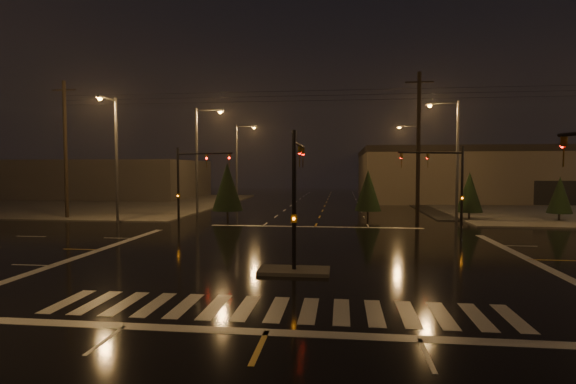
# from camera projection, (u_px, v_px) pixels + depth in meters

# --- Properties ---
(ground) EXTENTS (140.00, 140.00, 0.00)m
(ground) POSITION_uv_depth(u_px,v_px,m) (302.00, 254.00, 22.95)
(ground) COLOR black
(ground) RESTS_ON ground
(sidewalk_nw) EXTENTS (36.00, 36.00, 0.12)m
(sidewalk_nw) POSITION_uv_depth(u_px,v_px,m) (85.00, 203.00, 56.26)
(sidewalk_nw) COLOR #47443F
(sidewalk_nw) RESTS_ON ground
(median_island) EXTENTS (3.00, 1.60, 0.15)m
(median_island) POSITION_uv_depth(u_px,v_px,m) (294.00, 271.00, 18.98)
(median_island) COLOR #47443F
(median_island) RESTS_ON ground
(crosswalk) EXTENTS (15.00, 2.60, 0.01)m
(crosswalk) POSITION_uv_depth(u_px,v_px,m) (277.00, 309.00, 14.02)
(crosswalk) COLOR beige
(crosswalk) RESTS_ON ground
(stop_bar_near) EXTENTS (16.00, 0.50, 0.01)m
(stop_bar_near) POSITION_uv_depth(u_px,v_px,m) (266.00, 332.00, 12.04)
(stop_bar_near) COLOR beige
(stop_bar_near) RESTS_ON ground
(stop_bar_far) EXTENTS (16.00, 0.50, 0.01)m
(stop_bar_far) POSITION_uv_depth(u_px,v_px,m) (315.00, 227.00, 33.85)
(stop_bar_far) COLOR beige
(stop_bar_far) RESTS_ON ground
(retail_building) EXTENTS (60.20, 28.30, 7.20)m
(retail_building) POSITION_uv_depth(u_px,v_px,m) (574.00, 172.00, 64.17)
(retail_building) COLOR #766854
(retail_building) RESTS_ON ground
(commercial_block) EXTENTS (30.00, 18.00, 5.60)m
(commercial_block) POSITION_uv_depth(u_px,v_px,m) (99.00, 179.00, 68.61)
(commercial_block) COLOR #413C39
(commercial_block) RESTS_ON ground
(signal_mast_median) EXTENTS (0.25, 4.59, 6.00)m
(signal_mast_median) POSITION_uv_depth(u_px,v_px,m) (296.00, 183.00, 19.71)
(signal_mast_median) COLOR black
(signal_mast_median) RESTS_ON ground
(signal_mast_ne) EXTENTS (4.84, 1.86, 6.00)m
(signal_mast_ne) POSITION_uv_depth(u_px,v_px,m) (449.00, 177.00, 31.67)
(signal_mast_ne) COLOR black
(signal_mast_ne) RESTS_ON ground
(signal_mast_nw) EXTENTS (4.84, 1.86, 6.00)m
(signal_mast_nw) POSITION_uv_depth(u_px,v_px,m) (189.00, 177.00, 33.93)
(signal_mast_nw) COLOR black
(signal_mast_nw) RESTS_ON ground
(streetlight_1) EXTENTS (2.77, 0.32, 10.00)m
(streetlight_1) POSITION_uv_depth(u_px,v_px,m) (200.00, 153.00, 41.82)
(streetlight_1) COLOR #38383A
(streetlight_1) RESTS_ON ground
(streetlight_2) EXTENTS (2.77, 0.32, 10.00)m
(streetlight_2) POSITION_uv_depth(u_px,v_px,m) (239.00, 158.00, 57.69)
(streetlight_2) COLOR #38383A
(streetlight_2) RESTS_ON ground
(streetlight_3) EXTENTS (2.77, 0.32, 10.00)m
(streetlight_3) POSITION_uv_depth(u_px,v_px,m) (454.00, 152.00, 37.18)
(streetlight_3) COLOR #38383A
(streetlight_3) RESTS_ON ground
(streetlight_4) EXTENTS (2.77, 0.32, 10.00)m
(streetlight_4) POSITION_uv_depth(u_px,v_px,m) (415.00, 157.00, 57.01)
(streetlight_4) COLOR #38383A
(streetlight_4) RESTS_ON ground
(streetlight_5) EXTENTS (0.32, 2.77, 10.00)m
(streetlight_5) POSITION_uv_depth(u_px,v_px,m) (114.00, 151.00, 35.64)
(streetlight_5) COLOR #38383A
(streetlight_5) RESTS_ON ground
(utility_pole_0) EXTENTS (2.20, 0.32, 12.00)m
(utility_pole_0) POSITION_uv_depth(u_px,v_px,m) (65.00, 149.00, 39.13)
(utility_pole_0) COLOR black
(utility_pole_0) RESTS_ON ground
(utility_pole_1) EXTENTS (2.20, 0.32, 12.00)m
(utility_pole_1) POSITION_uv_depth(u_px,v_px,m) (418.00, 147.00, 35.56)
(utility_pole_1) COLOR black
(utility_pole_1) RESTS_ON ground
(conifer_0) EXTENTS (2.18, 2.18, 4.11)m
(conifer_0) POSITION_uv_depth(u_px,v_px,m) (470.00, 192.00, 38.10)
(conifer_0) COLOR black
(conifer_0) RESTS_ON ground
(conifer_1) EXTENTS (1.95, 1.95, 3.75)m
(conifer_1) POSITION_uv_depth(u_px,v_px,m) (560.00, 195.00, 37.03)
(conifer_1) COLOR black
(conifer_1) RESTS_ON ground
(conifer_3) EXTENTS (2.70, 2.70, 4.91)m
(conifer_3) POSITION_uv_depth(u_px,v_px,m) (227.00, 187.00, 39.39)
(conifer_3) COLOR black
(conifer_3) RESTS_ON ground
(conifer_4) EXTENTS (2.31, 2.31, 4.30)m
(conifer_4) POSITION_uv_depth(u_px,v_px,m) (368.00, 190.00, 39.28)
(conifer_4) COLOR black
(conifer_4) RESTS_ON ground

